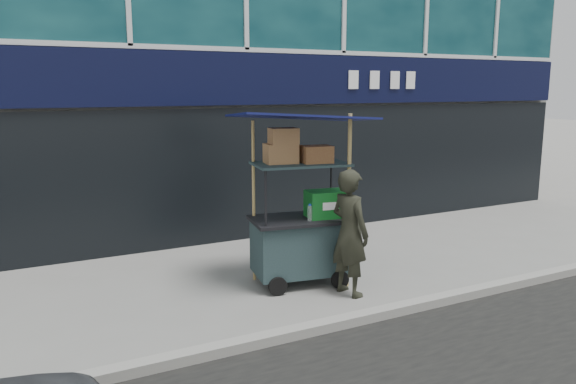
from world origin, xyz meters
TOP-DOWN VIEW (x-y plane):
  - ground at (0.00, 0.00)m, footprint 80.00×80.00m
  - curb at (0.00, -0.20)m, footprint 80.00×0.18m
  - vendor_cart at (-0.29, 1.35)m, footprint 2.01×1.58m
  - vendor_man at (0.06, 0.67)m, footprint 0.52×0.69m

SIDE VIEW (x-z plane):
  - ground at x=0.00m, z-range 0.00..0.00m
  - curb at x=0.00m, z-range 0.00..0.12m
  - vendor_man at x=0.06m, z-range 0.00..1.71m
  - vendor_cart at x=-0.29m, z-range -0.37..2.10m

